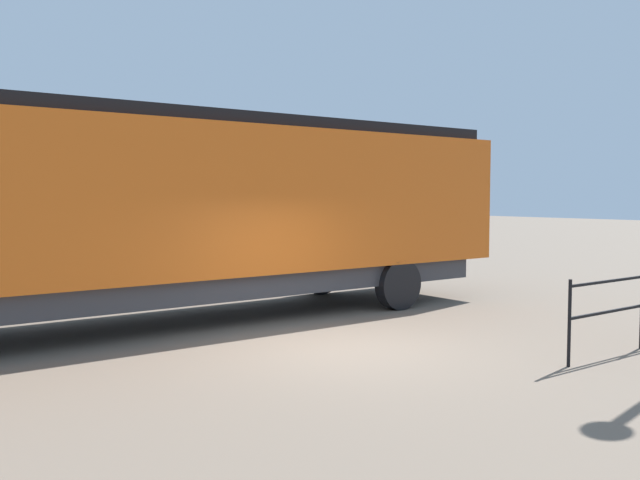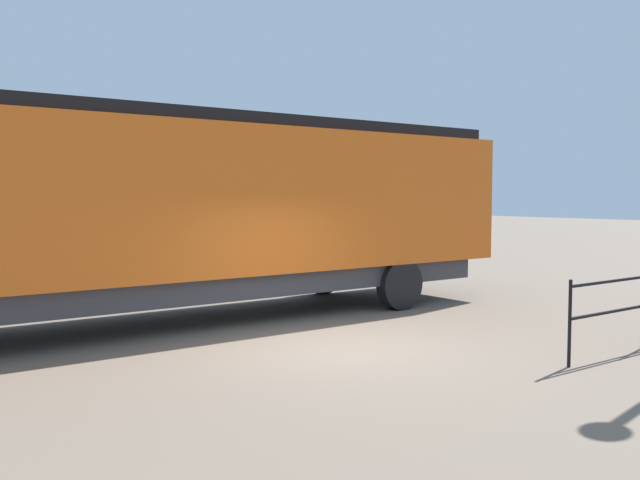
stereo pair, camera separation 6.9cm
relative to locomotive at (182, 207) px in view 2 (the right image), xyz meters
The scene contains 2 objects.
ground_plane 4.54m from the locomotive, 15.47° to the left, with size 120.00×120.00×0.00m, color #756656.
locomotive is the anchor object (origin of this frame).
Camera 2 is at (8.51, -6.64, 2.48)m, focal length 38.07 mm.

